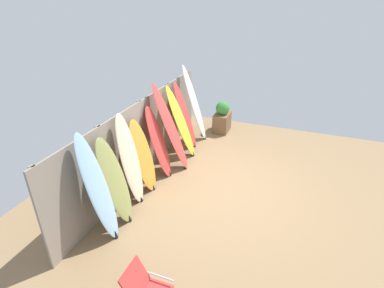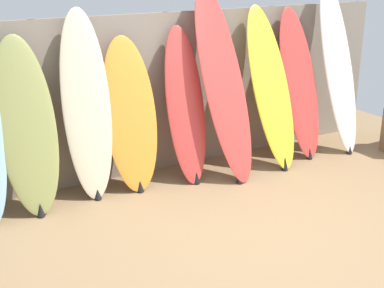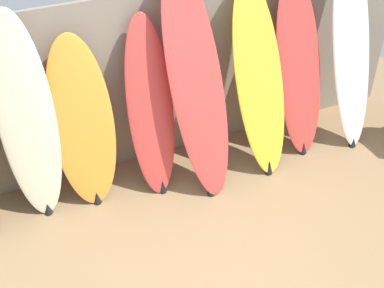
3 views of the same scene
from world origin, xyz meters
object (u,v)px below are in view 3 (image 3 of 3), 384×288
(surfboard_orange_3, at_px, (83,125))
(surfboard_yellow_6, at_px, (259,81))
(surfboard_red_4, at_px, (150,109))
(surfboard_white_8, at_px, (351,45))
(surfboard_red_7, at_px, (299,69))
(surfboard_red_5, at_px, (197,85))
(surfboard_cream_2, at_px, (27,121))

(surfboard_orange_3, height_order, surfboard_yellow_6, surfboard_yellow_6)
(surfboard_red_4, bearing_deg, surfboard_white_8, -1.72)
(surfboard_orange_3, xyz_separation_m, surfboard_red_7, (2.23, -0.06, 0.10))
(surfboard_red_7, bearing_deg, surfboard_red_5, -174.59)
(surfboard_cream_2, bearing_deg, surfboard_yellow_6, -4.30)
(surfboard_white_8, bearing_deg, surfboard_yellow_6, -178.64)
(surfboard_yellow_6, bearing_deg, surfboard_cream_2, 175.70)
(surfboard_yellow_6, distance_m, surfboard_red_7, 0.51)
(surfboard_orange_3, distance_m, surfboard_red_7, 2.23)
(surfboard_red_4, distance_m, surfboard_white_8, 2.17)
(surfboard_cream_2, height_order, surfboard_orange_3, surfboard_cream_2)
(surfboard_cream_2, distance_m, surfboard_orange_3, 0.48)
(surfboard_red_5, relative_size, surfboard_red_7, 1.17)
(surfboard_orange_3, height_order, surfboard_white_8, surfboard_white_8)
(surfboard_yellow_6, bearing_deg, surfboard_orange_3, 175.36)
(surfboard_red_5, bearing_deg, surfboard_red_7, 5.41)
(surfboard_red_5, xyz_separation_m, surfboard_white_8, (1.74, 0.05, 0.02))
(surfboard_orange_3, height_order, surfboard_red_7, surfboard_red_7)
(surfboard_red_4, xyz_separation_m, surfboard_yellow_6, (1.09, -0.09, 0.09))
(surfboard_cream_2, height_order, surfboard_red_7, surfboard_cream_2)
(surfboard_cream_2, height_order, surfboard_red_5, surfboard_red_5)
(surfboard_red_4, bearing_deg, surfboard_yellow_6, -4.72)
(surfboard_red_4, bearing_deg, surfboard_red_5, -15.85)
(surfboard_cream_2, relative_size, surfboard_orange_3, 1.19)
(surfboard_red_7, height_order, surfboard_white_8, surfboard_white_8)
(surfboard_cream_2, relative_size, surfboard_red_5, 0.91)
(surfboard_yellow_6, height_order, surfboard_white_8, surfboard_white_8)
(surfboard_red_5, relative_size, surfboard_white_8, 0.99)
(surfboard_red_7, bearing_deg, surfboard_red_4, 179.78)
(surfboard_cream_2, distance_m, surfboard_yellow_6, 2.19)
(surfboard_cream_2, xyz_separation_m, surfboard_yellow_6, (2.18, -0.16, -0.03))
(surfboard_red_4, bearing_deg, surfboard_cream_2, 176.12)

